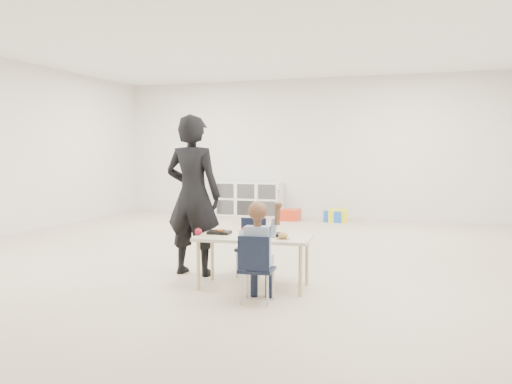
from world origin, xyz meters
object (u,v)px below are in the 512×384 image
(table, at_px, (254,262))
(adult, at_px, (193,195))
(child, at_px, (257,249))
(cubby_shelf, at_px, (249,199))
(chair_near, at_px, (257,268))

(table, relative_size, adult, 0.67)
(child, bearing_deg, adult, 135.25)
(table, distance_m, cubby_shelf, 5.98)
(table, relative_size, child, 1.20)
(chair_near, bearing_deg, adult, 135.25)
(adult, bearing_deg, cubby_shelf, -74.33)
(chair_near, bearing_deg, child, 0.00)
(chair_near, relative_size, adult, 0.35)
(cubby_shelf, bearing_deg, adult, -77.13)
(table, height_order, cubby_shelf, cubby_shelf)
(child, xyz_separation_m, cubby_shelf, (-2.21, 6.11, -0.13))
(cubby_shelf, height_order, adult, adult)
(child, xyz_separation_m, adult, (-1.01, 0.83, 0.38))
(chair_near, distance_m, adult, 1.42)
(table, xyz_separation_m, cubby_shelf, (-2.02, 5.63, 0.09))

